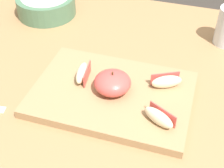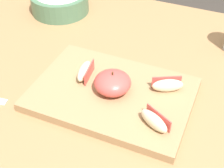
% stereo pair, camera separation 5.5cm
% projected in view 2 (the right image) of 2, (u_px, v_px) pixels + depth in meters
% --- Properties ---
extents(dining_table, '(1.34, 0.91, 0.76)m').
position_uv_depth(dining_table, '(147.00, 125.00, 0.81)').
color(dining_table, '#9E754C').
rests_on(dining_table, ground_plane).
extents(cutting_board, '(0.35, 0.24, 0.02)m').
position_uv_depth(cutting_board, '(112.00, 94.00, 0.73)').
color(cutting_board, '#A37F56').
rests_on(cutting_board, dining_table).
extents(apple_half_skin_up, '(0.08, 0.08, 0.05)m').
position_uv_depth(apple_half_skin_up, '(113.00, 83.00, 0.71)').
color(apple_half_skin_up, '#D14C47').
rests_on(apple_half_skin_up, cutting_board).
extents(apple_wedge_left, '(0.07, 0.05, 0.03)m').
position_uv_depth(apple_wedge_left, '(168.00, 85.00, 0.72)').
color(apple_wedge_left, beige).
rests_on(apple_wedge_left, cutting_board).
extents(apple_wedge_near_knife, '(0.07, 0.05, 0.03)m').
position_uv_depth(apple_wedge_near_knife, '(154.00, 121.00, 0.64)').
color(apple_wedge_near_knife, beige).
rests_on(apple_wedge_near_knife, cutting_board).
extents(apple_wedge_back, '(0.03, 0.07, 0.03)m').
position_uv_depth(apple_wedge_back, '(85.00, 71.00, 0.75)').
color(apple_wedge_back, beige).
rests_on(apple_wedge_back, cutting_board).
extents(ceramic_fruit_bowl, '(0.18, 0.18, 0.06)m').
position_uv_depth(ceramic_fruit_bowl, '(60.00, 2.00, 1.02)').
color(ceramic_fruit_bowl, '#4C7556').
rests_on(ceramic_fruit_bowl, dining_table).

